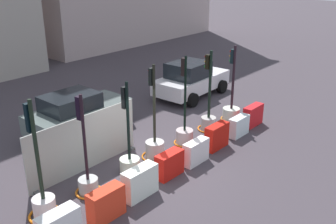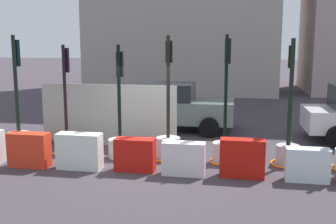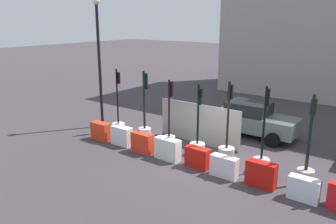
# 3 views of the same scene
# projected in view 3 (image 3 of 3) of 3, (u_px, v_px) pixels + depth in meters

# --- Properties ---
(ground_plane) EXTENTS (120.00, 120.00, 0.00)m
(ground_plane) POSITION_uv_depth(u_px,v_px,m) (207.00, 160.00, 14.12)
(ground_plane) COLOR #3F383F
(traffic_light_0) EXTENTS (0.65, 0.65, 3.26)m
(traffic_light_0) POSITION_uv_depth(u_px,v_px,m) (118.00, 122.00, 17.55)
(traffic_light_0) COLOR silver
(traffic_light_0) RESTS_ON ground_plane
(traffic_light_1) EXTENTS (0.90, 0.90, 3.33)m
(traffic_light_1) POSITION_uv_depth(u_px,v_px,m) (145.00, 128.00, 16.43)
(traffic_light_1) COLOR silver
(traffic_light_1) RESTS_ON ground_plane
(traffic_light_2) EXTENTS (0.81, 0.81, 3.07)m
(traffic_light_2) POSITION_uv_depth(u_px,v_px,m) (169.00, 135.00, 15.59)
(traffic_light_2) COLOR #AEAEAC
(traffic_light_2) RESTS_ON ground_plane
(traffic_light_3) EXTENTS (0.64, 0.64, 3.07)m
(traffic_light_3) POSITION_uv_depth(u_px,v_px,m) (198.00, 142.00, 14.57)
(traffic_light_3) COLOR silver
(traffic_light_3) RESTS_ON ground_plane
(traffic_light_4) EXTENTS (0.94, 0.94, 3.31)m
(traffic_light_4) POSITION_uv_depth(u_px,v_px,m) (226.00, 150.00, 13.91)
(traffic_light_4) COLOR #B4AFAE
(traffic_light_4) RESTS_ON ground_plane
(traffic_light_5) EXTENTS (0.80, 0.80, 3.33)m
(traffic_light_5) POSITION_uv_depth(u_px,v_px,m) (261.00, 160.00, 12.95)
(traffic_light_5) COLOR #B9A6A7
(traffic_light_5) RESTS_ON ground_plane
(traffic_light_6) EXTENTS (0.87, 0.87, 3.24)m
(traffic_light_6) POSITION_uv_depth(u_px,v_px,m) (306.00, 169.00, 12.03)
(traffic_light_6) COLOR #B1A8A6
(traffic_light_6) RESTS_ON ground_plane
(construction_barrier_0) EXTENTS (1.01, 0.44, 0.85)m
(construction_barrier_0) POSITION_uv_depth(u_px,v_px,m) (101.00, 131.00, 16.43)
(construction_barrier_0) COLOR red
(construction_barrier_0) RESTS_ON ground_plane
(construction_barrier_1) EXTENTS (1.05, 0.43, 0.87)m
(construction_barrier_1) POSITION_uv_depth(u_px,v_px,m) (122.00, 136.00, 15.75)
(construction_barrier_1) COLOR white
(construction_barrier_1) RESTS_ON ground_plane
(construction_barrier_2) EXTENTS (1.03, 0.43, 0.88)m
(construction_barrier_2) POSITION_uv_depth(u_px,v_px,m) (143.00, 143.00, 14.85)
(construction_barrier_2) COLOR red
(construction_barrier_2) RESTS_ON ground_plane
(construction_barrier_3) EXTENTS (1.12, 0.43, 0.90)m
(construction_barrier_3) POSITION_uv_depth(u_px,v_px,m) (168.00, 149.00, 14.12)
(construction_barrier_3) COLOR white
(construction_barrier_3) RESTS_ON ground_plane
(construction_barrier_4) EXTENTS (0.99, 0.42, 0.82)m
(construction_barrier_4) POSITION_uv_depth(u_px,v_px,m) (198.00, 158.00, 13.38)
(construction_barrier_4) COLOR red
(construction_barrier_4) RESTS_ON ground_plane
(construction_barrier_5) EXTENTS (1.03, 0.37, 0.80)m
(construction_barrier_5) POSITION_uv_depth(u_px,v_px,m) (224.00, 167.00, 12.57)
(construction_barrier_5) COLOR white
(construction_barrier_5) RESTS_ON ground_plane
(construction_barrier_6) EXTENTS (1.04, 0.39, 0.91)m
(construction_barrier_6) POSITION_uv_depth(u_px,v_px,m) (261.00, 174.00, 11.82)
(construction_barrier_6) COLOR red
(construction_barrier_6) RESTS_ON ground_plane
(construction_barrier_7) EXTENTS (0.98, 0.38, 0.78)m
(construction_barrier_7) POSITION_uv_depth(u_px,v_px,m) (304.00, 189.00, 10.96)
(construction_barrier_7) COLOR silver
(construction_barrier_7) RESTS_ON ground_plane
(car_grey_saloon) EXTENTS (4.12, 2.12, 1.68)m
(car_grey_saloon) POSITION_uv_depth(u_px,v_px,m) (253.00, 119.00, 16.90)
(car_grey_saloon) COLOR slate
(car_grey_saloon) RESTS_ON ground_plane
(street_lamp_post) EXTENTS (0.36, 0.36, 6.64)m
(street_lamp_post) POSITION_uv_depth(u_px,v_px,m) (99.00, 52.00, 17.52)
(street_lamp_post) COLOR black
(street_lamp_post) RESTS_ON ground_plane
(site_fence_panel) EXTENTS (4.23, 0.50, 1.88)m
(site_fence_panel) POSITION_uv_depth(u_px,v_px,m) (199.00, 125.00, 15.88)
(site_fence_panel) COLOR #A0A59E
(site_fence_panel) RESTS_ON ground_plane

